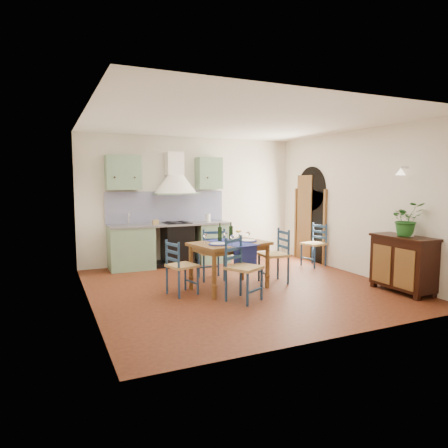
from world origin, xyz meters
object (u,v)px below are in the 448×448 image
(dining_table, at_px, (230,248))
(chair_near, at_px, (242,268))
(sideboard, at_px, (403,262))
(potted_plant, at_px, (407,219))

(dining_table, bearing_deg, chair_near, -99.79)
(sideboard, bearing_deg, dining_table, 151.29)
(dining_table, height_order, chair_near, dining_table)
(dining_table, height_order, potted_plant, potted_plant)
(sideboard, relative_size, potted_plant, 1.90)
(chair_near, distance_m, sideboard, 2.70)
(dining_table, xyz_separation_m, sideboard, (2.49, -1.36, -0.20))
(chair_near, bearing_deg, sideboard, -14.45)
(dining_table, xyz_separation_m, potted_plant, (2.51, -1.38, 0.51))
(dining_table, relative_size, chair_near, 1.43)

